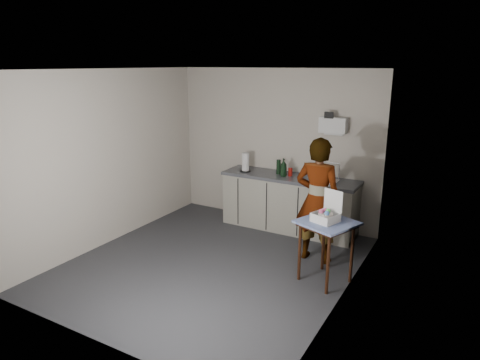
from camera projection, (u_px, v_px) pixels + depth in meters
The scene contains 15 objects.
ground at pixel (212, 263), 5.90m from camera, with size 4.00×4.00×0.00m, color #2C2D32.
wall_back at pixel (275, 147), 7.23m from camera, with size 3.60×0.02×2.60m, color beige.
wall_right at pixel (347, 192), 4.71m from camera, with size 0.02×4.00×2.60m, color beige.
wall_left at pixel (111, 158), 6.41m from camera, with size 0.02×4.00×2.60m, color beige.
ceiling at pixel (209, 70), 5.22m from camera, with size 3.60×4.00×0.01m, color white.
kitchen_counter at pixel (289, 204), 7.03m from camera, with size 2.24×0.62×0.91m.
wall_shelf at pixel (333, 125), 6.58m from camera, with size 0.42×0.18×0.37m.
side_table at pixel (327, 229), 5.26m from camera, with size 0.80×0.80×0.80m.
standing_man at pixel (318, 200), 5.81m from camera, with size 0.64×0.42×1.74m, color #B2A593.
soap_bottle at pixel (284, 168), 6.85m from camera, with size 0.11×0.11×0.29m, color black.
soda_can at pixel (290, 172), 6.90m from camera, with size 0.07×0.07×0.13m, color red.
dark_bottle at pixel (279, 167), 7.01m from camera, with size 0.07×0.07×0.24m, color black.
paper_towel at pixel (246, 163), 7.16m from camera, with size 0.18×0.18×0.31m.
dish_rack at pixel (324, 177), 6.58m from camera, with size 0.41×0.31×0.29m.
bakery_box at pixel (326, 215), 5.21m from camera, with size 0.35×0.35×0.38m.
Camera 1 is at (2.99, -4.50, 2.67)m, focal length 32.00 mm.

